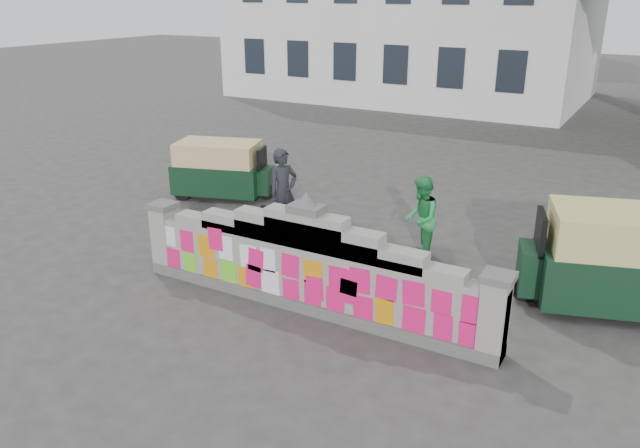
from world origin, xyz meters
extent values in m
plane|color=#383533|center=(0.00, 0.00, 0.00)|extent=(100.00, 100.00, 0.00)
cube|color=#4C4C49|center=(0.00, 0.00, 0.10)|extent=(6.40, 0.42, 0.20)
cube|color=gray|center=(0.00, 0.00, 0.60)|extent=(6.40, 0.32, 1.00)
cube|color=gray|center=(0.00, 0.00, 1.17)|extent=(5.20, 0.32, 0.14)
cube|color=gray|center=(0.00, 0.00, 1.24)|extent=(4.00, 0.32, 0.28)
cube|color=gray|center=(0.00, 0.00, 1.32)|extent=(2.60, 0.32, 0.44)
cube|color=gray|center=(0.00, 0.00, 1.39)|extent=(1.40, 0.32, 0.58)
cube|color=#4C4C49|center=(0.00, 0.00, 1.74)|extent=(0.55, 0.36, 0.12)
cone|color=#4C4C49|center=(0.00, 0.00, 1.90)|extent=(0.36, 0.36, 0.22)
cube|color=gray|center=(-3.02, 0.00, 0.62)|extent=(0.36, 0.40, 1.24)
cube|color=#4C4C49|center=(-3.02, 0.00, 1.28)|extent=(0.44, 0.44, 0.10)
cube|color=gray|center=(3.02, 0.00, 0.62)|extent=(0.36, 0.40, 1.24)
cube|color=#4C4C49|center=(3.02, 0.00, 1.28)|extent=(0.44, 0.44, 0.10)
cube|color=silver|center=(-7.00, 22.00, 4.00)|extent=(16.00, 10.00, 8.00)
imported|color=black|center=(-1.85, 2.18, 0.52)|extent=(2.08, 1.42, 1.03)
imported|color=black|center=(-1.85, 2.18, 0.88)|extent=(0.64, 0.75, 1.75)
imported|color=green|center=(0.84, 2.85, 0.82)|extent=(0.83, 0.95, 1.65)
cube|color=black|center=(-4.98, 4.05, 0.50)|extent=(2.43, 1.79, 0.73)
cube|color=tan|center=(-4.98, 4.05, 1.13)|extent=(2.24, 1.69, 0.54)
cube|color=black|center=(-3.90, 4.39, 0.50)|extent=(0.63, 0.74, 0.63)
cube|color=black|center=(-3.90, 4.39, 1.04)|extent=(0.26, 0.63, 0.54)
cylinder|color=black|center=(-3.82, 4.42, 0.23)|extent=(0.46, 0.24, 0.45)
cylinder|color=black|center=(-5.61, 3.32, 0.23)|extent=(0.46, 0.24, 0.45)
cylinder|color=black|center=(-5.91, 4.27, 0.23)|extent=(0.46, 0.24, 0.45)
cube|color=black|center=(4.45, 2.51, 0.60)|extent=(2.92, 2.13, 0.87)
cube|color=tan|center=(4.45, 2.51, 1.36)|extent=(2.69, 2.01, 0.65)
cube|color=black|center=(3.15, 2.10, 0.60)|extent=(0.75, 0.89, 0.76)
cube|color=black|center=(3.15, 2.10, 1.25)|extent=(0.31, 0.75, 0.65)
cylinder|color=black|center=(3.05, 2.07, 0.27)|extent=(0.56, 0.29, 0.54)
camera|label=1|loc=(4.70, -7.81, 4.91)|focal=35.00mm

